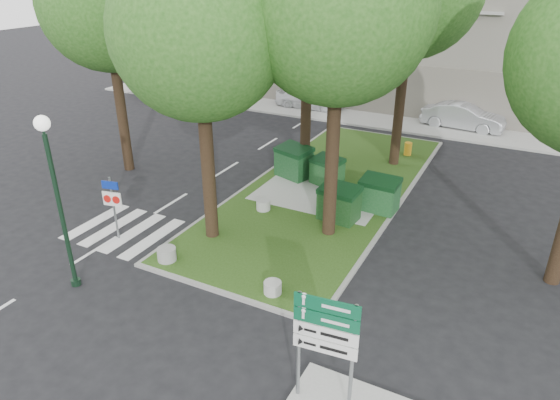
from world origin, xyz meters
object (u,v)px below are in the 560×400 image
Objects in this scene: bollard_left at (167,254)px; directional_sign at (326,335)px; tree_median_near_left at (201,14)px; bollard_right at (273,288)px; street_lamp at (55,185)px; traffic_sign_pole at (113,200)px; dumpster_d at (379,194)px; dumpster_b at (327,171)px; dumpster_c at (339,203)px; bollard_mid at (263,205)px; car_white at (310,97)px; litter_bin at (408,149)px; tree_median_mid at (311,9)px; dumpster_a at (294,162)px; car_silver at (463,116)px.

directional_sign is at bearing -23.90° from bollard_left.
tree_median_near_left is 8.04m from bollard_right.
street_lamp reaches higher than traffic_sign_pole.
dumpster_d is at bearing 53.11° from street_lamp.
dumpster_c is (1.60, -2.73, 0.05)m from dumpster_b.
bollard_right is at bearing -16.43° from traffic_sign_pole.
dumpster_d reaches higher than bollard_mid.
dumpster_b is at bearing 45.30° from traffic_sign_pole.
dumpster_c is 9.42m from street_lamp.
dumpster_d is 14.85m from car_white.
litter_bin is (0.56, 12.90, 0.13)m from bollard_right.
tree_median_near_left is 1.05× the size of tree_median_mid.
bollard_left is at bearing -76.02° from dumpster_a.
dumpster_c is 7.85m from traffic_sign_pole.
tree_median_mid reaches higher than dumpster_d.
dumpster_a is at bearing 111.92° from bollard_right.
litter_bin reaches higher than bollard_right.
street_lamp is (-6.51, -8.68, 2.49)m from dumpster_d.
bollard_left is (-0.94, -8.56, -6.65)m from tree_median_mid.
street_lamp is at bearing -127.36° from bollard_left.
dumpster_d is 6.42m from litter_bin.
dumpster_b is at bearing 106.22° from directional_sign.
dumpster_a is at bearing 55.35° from traffic_sign_pole.
tree_median_mid is 6.60× the size of dumpster_c.
street_lamp is (-6.00, -15.07, 2.81)m from litter_bin.
street_lamp is (-2.10, -4.23, -4.07)m from tree_median_near_left.
traffic_sign_pole is 0.51× the size of car_silver.
litter_bin is at bearing 97.76° from dumpster_d.
directional_sign reaches higher than bollard_mid.
dumpster_c is at bearing -23.42° from dumpster_a.
bollard_right is (3.20, -7.95, -0.49)m from dumpster_a.
tree_median_mid reaches higher than litter_bin.
directional_sign is (5.97, -10.85, 1.12)m from dumpster_a.
car_white is at bearing 103.39° from tree_median_near_left.
dumpster_d is 11.13m from street_lamp.
litter_bin is at bearing 169.82° from car_silver.
dumpster_c is 5.12m from bollard_right.
bollard_left is at bearing 180.00° from bollard_right.
tree_median_near_left is at bearing -131.60° from dumpster_d.
tree_median_near_left is 6.53m from tree_median_mid.
dumpster_d is (4.41, 4.44, -6.56)m from tree_median_near_left.
directional_sign reaches higher than car_white.
tree_median_near_left is 6.89× the size of dumpster_b.
car_white is at bearing 127.58° from dumpster_d.
litter_bin is 16.02m from directional_sign.
litter_bin is at bearing 92.04° from directional_sign.
dumpster_a reaches higher than dumpster_c.
car_silver is (5.93, 18.82, 0.41)m from bollard_left.
tree_median_near_left reaches higher than dumpster_a.
street_lamp is at bearing 168.99° from directional_sign.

